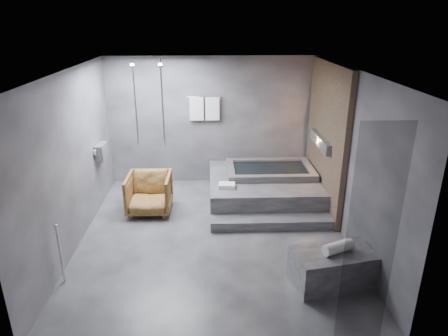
{
  "coord_description": "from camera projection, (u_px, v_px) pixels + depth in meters",
  "views": [
    {
      "loc": [
        -0.04,
        -6.05,
        3.57
      ],
      "look_at": [
        0.19,
        0.3,
        1.14
      ],
      "focal_mm": 32.0,
      "sensor_mm": 36.0,
      "label": 1
    }
  ],
  "objects": [
    {
      "name": "driftwood_chair",
      "position": [
        149.0,
        193.0,
        7.65
      ],
      "size": [
        0.83,
        0.86,
        0.77
      ],
      "primitive_type": "imported",
      "rotation": [
        0.0,
        0.0,
        -0.02
      ],
      "color": "#462C11",
      "rests_on": "ground"
    },
    {
      "name": "tub_deck",
      "position": [
        263.0,
        188.0,
        8.23
      ],
      "size": [
        2.2,
        2.0,
        0.5
      ],
      "primitive_type": "cube",
      "color": "#333335",
      "rests_on": "ground"
    },
    {
      "name": "room",
      "position": [
        236.0,
        136.0,
        6.55
      ],
      "size": [
        5.0,
        5.04,
        2.82
      ],
      "color": "#2E2E30",
      "rests_on": "ground"
    },
    {
      "name": "deck_towel",
      "position": [
        227.0,
        186.0,
        7.6
      ],
      "size": [
        0.32,
        0.25,
        0.08
      ],
      "primitive_type": "cube",
      "rotation": [
        0.0,
        0.0,
        -0.07
      ],
      "color": "white",
      "rests_on": "tub_deck"
    },
    {
      "name": "tub_step",
      "position": [
        272.0,
        222.0,
        7.18
      ],
      "size": [
        2.2,
        0.36,
        0.18
      ],
      "primitive_type": "cube",
      "color": "#333335",
      "rests_on": "ground"
    },
    {
      "name": "concrete_bench",
      "position": [
        333.0,
        267.0,
        5.62
      ],
      "size": [
        1.23,
        0.83,
        0.51
      ],
      "primitive_type": "cube",
      "rotation": [
        0.0,
        0.0,
        0.2
      ],
      "color": "#353437",
      "rests_on": "ground"
    },
    {
      "name": "rolled_towel",
      "position": [
        338.0,
        247.0,
        5.49
      ],
      "size": [
        0.47,
        0.32,
        0.16
      ],
      "primitive_type": "cylinder",
      "rotation": [
        0.0,
        1.57,
        0.4
      ],
      "color": "silver",
      "rests_on": "concrete_bench"
    }
  ]
}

